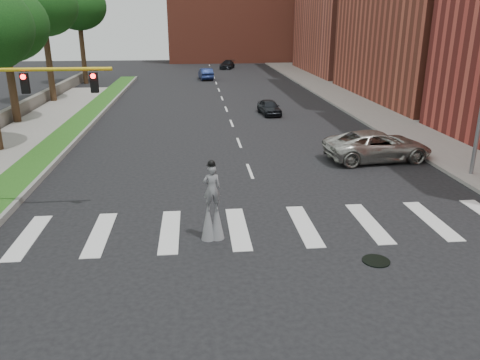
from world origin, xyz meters
The scene contains 17 objects.
ground_plane centered at (0.00, 0.00, 0.00)m, with size 160.00×160.00×0.00m, color black.
grass_median centered at (-11.50, 20.00, 0.12)m, with size 2.00×60.00×0.25m, color #205217.
median_curb centered at (-10.45, 20.00, 0.14)m, with size 0.20×60.00×0.28m, color gray.
sidewalk_right centered at (12.50, 25.00, 0.09)m, with size 5.00×90.00×0.18m, color gray.
stone_wall centered at (-17.00, 22.00, 0.55)m, with size 0.50×56.00×1.10m, color #5D5850.
manhole centered at (3.00, -2.00, 0.02)m, with size 0.90×0.90×0.04m, color black.
building_far centered at (22.00, 54.00, 10.00)m, with size 16.00×22.00×20.00m, color #A9503E.
building_backdrop centered at (6.00, 78.00, 9.00)m, with size 26.00×14.00×18.00m, color #98422F.
traffic_signal centered at (-9.78, 3.00, 4.15)m, with size 5.30×0.23×6.20m.
stilt_performer centered at (-2.28, 0.22, 1.17)m, with size 0.84×0.55×2.98m.
suv_crossing centered at (7.38, 9.37, 0.83)m, with size 2.74×5.95×1.65m, color #ACAAA2.
car_near centered at (3.41, 23.19, 0.61)m, with size 1.45×3.60×1.23m, color black.
car_mid centered at (-1.16, 47.92, 0.73)m, with size 1.55×4.45×1.47m, color navy.
car_far centered at (2.65, 61.68, 0.64)m, with size 1.80×4.42×1.28m, color black.
tree_3 centered at (-16.25, 21.43, 7.19)m, with size 6.37×6.37×9.93m.
tree_4 centered at (-16.17, 31.12, 8.64)m, with size 6.29×6.29×11.36m.
tree_5 centered at (-16.10, 45.17, 9.01)m, with size 6.58×6.58×11.85m.
Camera 1 is at (-2.79, -15.16, 7.54)m, focal length 35.00 mm.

